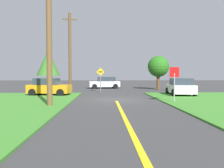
{
  "coord_description": "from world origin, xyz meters",
  "views": [
    {
      "loc": [
        -0.95,
        -18.22,
        1.98
      ],
      "look_at": [
        -0.22,
        2.33,
        1.13
      ],
      "focal_mm": 37.41,
      "sensor_mm": 36.0,
      "label": 1
    }
  ],
  "objects": [
    {
      "name": "direction_sign",
      "position": [
        -1.31,
        7.77,
        1.68
      ],
      "size": [
        0.9,
        0.19,
        2.7
      ],
      "color": "slate",
      "rests_on": "ground"
    },
    {
      "name": "utility_pole_near",
      "position": [
        -4.27,
        -3.83,
        4.58
      ],
      "size": [
        1.76,
        0.63,
        8.98
      ],
      "color": "brown",
      "rests_on": "ground"
    },
    {
      "name": "car_approaching_junction",
      "position": [
        -0.82,
        14.61,
        0.81
      ],
      "size": [
        4.49,
        2.59,
        1.62
      ],
      "rotation": [
        0.0,
        0.0,
        3.29
      ],
      "color": "silver",
      "rests_on": "ground"
    },
    {
      "name": "car_on_crossroad",
      "position": [
        6.24,
        3.33,
        0.8
      ],
      "size": [
        2.36,
        4.13,
        1.62
      ],
      "rotation": [
        0.0,
        0.0,
        1.5
      ],
      "color": "white",
      "rests_on": "ground"
    },
    {
      "name": "oak_tree_left",
      "position": [
        6.13,
        11.82,
        2.98
      ],
      "size": [
        2.73,
        2.73,
        4.38
      ],
      "color": "brown",
      "rests_on": "ground"
    },
    {
      "name": "pine_tree_center",
      "position": [
        -8.78,
        15.04,
        3.59
      ],
      "size": [
        3.26,
        3.26,
        5.41
      ],
      "color": "brown",
      "rests_on": "ground"
    },
    {
      "name": "parked_car_near_building",
      "position": [
        -6.07,
        3.65,
        0.8
      ],
      "size": [
        4.03,
        2.34,
        1.62
      ],
      "rotation": [
        0.0,
        0.0,
        -0.14
      ],
      "color": "orange",
      "rests_on": "ground"
    },
    {
      "name": "utility_pole_mid",
      "position": [
        -4.98,
        9.87,
        4.72
      ],
      "size": [
        1.79,
        0.43,
        9.26
      ],
      "color": "brown",
      "rests_on": "ground"
    },
    {
      "name": "ground_plane",
      "position": [
        0.0,
        0.0,
        0.0
      ],
      "size": [
        120.0,
        120.0,
        0.0
      ],
      "primitive_type": "plane",
      "color": "#3B3B3B"
    },
    {
      "name": "stop_sign",
      "position": [
        4.04,
        -1.93,
        1.74
      ],
      "size": [
        0.7,
        0.16,
        2.49
      ],
      "rotation": [
        0.0,
        0.0,
        3.32
      ],
      "color": "#9EA0A8",
      "rests_on": "ground"
    },
    {
      "name": "lane_stripe_center",
      "position": [
        0.0,
        -8.0,
        0.01
      ],
      "size": [
        0.2,
        14.0,
        0.01
      ],
      "primitive_type": "cube",
      "color": "yellow",
      "rests_on": "ground"
    }
  ]
}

